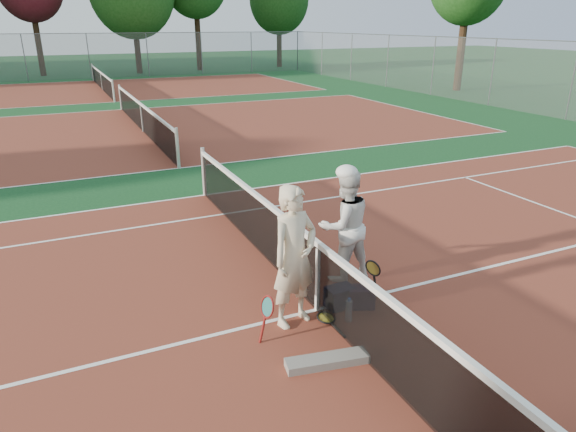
{
  "coord_description": "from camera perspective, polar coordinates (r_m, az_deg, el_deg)",
  "views": [
    {
      "loc": [
        -2.91,
        -5.39,
        3.69
      ],
      "look_at": [
        0.0,
        0.95,
        1.05
      ],
      "focal_mm": 32.0,
      "sensor_mm": 36.0,
      "label": 1
    }
  ],
  "objects": [
    {
      "name": "court_far_a",
      "position": [
        19.47,
        -15.78,
        9.03
      ],
      "size": [
        23.77,
        10.97,
        0.01
      ],
      "primitive_type": "cube",
      "color": "maroon",
      "rests_on": "ground"
    },
    {
      "name": "sports_bag_navy",
      "position": [
        7.18,
        5.78,
        -8.93
      ],
      "size": [
        0.39,
        0.28,
        0.3
      ],
      "primitive_type": "cube",
      "rotation": [
        0.0,
        0.0,
        0.06
      ],
      "color": "black",
      "rests_on": "ground"
    },
    {
      "name": "court_main",
      "position": [
        7.15,
        3.23,
        -10.35
      ],
      "size": [
        23.77,
        10.97,
        0.01
      ],
      "primitive_type": "cube",
      "color": "maroon",
      "rests_on": "ground"
    },
    {
      "name": "fence_back",
      "position": [
        39.56,
        -21.26,
        16.22
      ],
      "size": [
        32.0,
        0.06,
        3.0
      ],
      "primitive_type": null,
      "color": "slate",
      "rests_on": "ground"
    },
    {
      "name": "player_a",
      "position": [
        6.45,
        0.71,
        -4.55
      ],
      "size": [
        0.78,
        0.63,
        1.87
      ],
      "primitive_type": "imported",
      "rotation": [
        0.0,
        0.0,
        0.29
      ],
      "color": "beige",
      "rests_on": "ground"
    },
    {
      "name": "net_cover_canvas",
      "position": [
        6.13,
        4.38,
        -15.75
      ],
      "size": [
        1.0,
        0.39,
        0.1
      ],
      "primitive_type": "cube",
      "rotation": [
        0.0,
        0.0,
        -0.18
      ],
      "color": "slate",
      "rests_on": "ground"
    },
    {
      "name": "court_far_b",
      "position": [
        32.73,
        -19.9,
        13.06
      ],
      "size": [
        23.77,
        10.97,
        0.01
      ],
      "primitive_type": "cube",
      "color": "maroon",
      "rests_on": "ground"
    },
    {
      "name": "net_main",
      "position": [
        6.9,
        3.32,
        -6.75
      ],
      "size": [
        0.1,
        10.98,
        1.02
      ],
      "primitive_type": null,
      "color": "black",
      "rests_on": "ground"
    },
    {
      "name": "racket_spare",
      "position": [
        6.93,
        4.26,
        -11.27
      ],
      "size": [
        0.29,
        0.61,
        0.05
      ],
      "primitive_type": null,
      "rotation": [
        0.0,
        0.0,
        1.6
      ],
      "color": "black",
      "rests_on": "ground"
    },
    {
      "name": "player_b",
      "position": [
        7.66,
        6.3,
        -1.06
      ],
      "size": [
        0.85,
        0.66,
        1.73
      ],
      "primitive_type": "imported",
      "rotation": [
        0.0,
        0.0,
        3.15
      ],
      "color": "white",
      "rests_on": "ground"
    },
    {
      "name": "net_far_b",
      "position": [
        32.68,
        -20.01,
        13.94
      ],
      "size": [
        0.1,
        10.98,
        1.02
      ],
      "primitive_type": null,
      "color": "black",
      "rests_on": "ground"
    },
    {
      "name": "ground",
      "position": [
        7.15,
        3.23,
        -10.38
      ],
      "size": [
        130.0,
        130.0,
        0.0
      ],
      "primitive_type": "plane",
      "color": "#103B1A",
      "rests_on": "ground"
    },
    {
      "name": "racket_black_held",
      "position": [
        7.42,
        9.35,
        -6.86
      ],
      "size": [
        0.32,
        0.34,
        0.58
      ],
      "primitive_type": null,
      "rotation": [
        0.0,
        0.0,
        3.63
      ],
      "color": "black",
      "rests_on": "ground"
    },
    {
      "name": "sports_bag_purple",
      "position": [
        7.22,
        8.11,
        -8.91
      ],
      "size": [
        0.43,
        0.37,
        0.29
      ],
      "primitive_type": "cube",
      "rotation": [
        0.0,
        0.0,
        -0.42
      ],
      "color": "black",
      "rests_on": "ground"
    },
    {
      "name": "racket_red",
      "position": [
        6.41,
        -2.3,
        -11.32
      ],
      "size": [
        0.25,
        0.31,
        0.59
      ],
      "primitive_type": null,
      "rotation": [
        0.0,
        0.0,
        0.25
      ],
      "color": "maroon",
      "rests_on": "ground"
    },
    {
      "name": "net_far_a",
      "position": [
        19.38,
        -15.93,
        10.49
      ],
      "size": [
        0.1,
        10.98,
        1.02
      ],
      "primitive_type": null,
      "color": "black",
      "rests_on": "ground"
    },
    {
      "name": "water_bottle",
      "position": [
        6.88,
        6.76,
        -10.43
      ],
      "size": [
        0.09,
        0.09,
        0.3
      ],
      "primitive_type": "cylinder",
      "color": "silver",
      "rests_on": "ground"
    }
  ]
}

